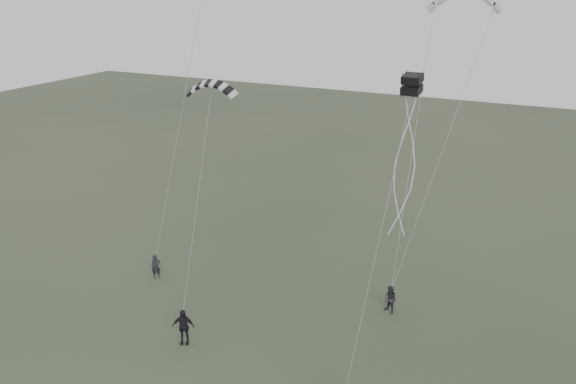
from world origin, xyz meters
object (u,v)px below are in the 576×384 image
at_px(flyer_right, 390,300).
at_px(kite_striped, 211,83).
at_px(flyer_left, 156,267).
at_px(flyer_center, 183,327).
at_px(kite_box, 412,84).

xyz_separation_m(flyer_right, kite_striped, (-10.24, -1.35, 11.47)).
bearing_deg(flyer_left, flyer_center, -86.00).
bearing_deg(flyer_right, flyer_center, -114.26).
distance_m(flyer_center, kite_striped, 12.85).
bearing_deg(kite_striped, flyer_right, -3.12).
relative_size(kite_striped, kite_box, 3.63).
xyz_separation_m(flyer_right, flyer_center, (-8.76, -7.26, 0.16)).
bearing_deg(kite_box, flyer_center, -158.47).
bearing_deg(flyer_center, kite_box, -4.59).
xyz_separation_m(kite_striped, kite_box, (11.45, -2.75, 1.23)).
height_order(flyer_right, flyer_center, flyer_center).
distance_m(flyer_right, kite_striped, 15.44).
bearing_deg(flyer_left, kite_striped, -29.87).
xyz_separation_m(flyer_left, kite_box, (15.46, -1.70, 12.73)).
relative_size(flyer_right, kite_striped, 0.59).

